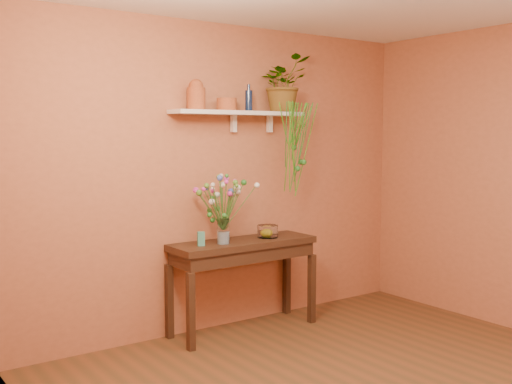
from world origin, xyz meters
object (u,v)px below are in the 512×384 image
object	(u,v)px
terracotta_jug	(196,95)
bouquet	(221,194)
spider_plant	(283,84)
glass_vase	(223,233)
sideboard	(243,253)
glass_bowl	(268,232)
blue_bottle	(249,100)

from	to	relation	value
terracotta_jug	bouquet	size ratio (longest dim) A/B	0.52
spider_plant	glass_vase	bearing A→B (deg)	-169.84
terracotta_jug	glass_vase	xyz separation A→B (m)	(0.16, -0.16, -1.16)
spider_plant	sideboard	bearing A→B (deg)	-169.79
glass_vase	glass_bowl	distance (m)	0.50
spider_plant	glass_vase	distance (m)	1.49
sideboard	glass_bowl	xyz separation A→B (m)	(0.26, -0.01, 0.17)
blue_bottle	bouquet	distance (m)	0.89
terracotta_jug	blue_bottle	world-z (taller)	terracotta_jug
spider_plant	glass_bowl	bearing A→B (deg)	-158.13
spider_plant	bouquet	size ratio (longest dim) A/B	1.03
terracotta_jug	blue_bottle	distance (m)	0.52
glass_bowl	sideboard	bearing A→B (deg)	178.36
blue_bottle	glass_bowl	size ratio (longest dim) A/B	1.26
terracotta_jug	sideboard	bearing A→B (deg)	-16.15
sideboard	glass_vase	distance (m)	0.32
sideboard	glass_vase	world-z (taller)	glass_vase
sideboard	terracotta_jug	bearing A→B (deg)	163.85
blue_bottle	glass_bowl	bearing A→B (deg)	-34.80
glass_bowl	blue_bottle	bearing A→B (deg)	145.20
terracotta_jug	spider_plant	size ratio (longest dim) A/B	0.50
sideboard	bouquet	distance (m)	0.60
terracotta_jug	glass_bowl	bearing A→B (deg)	-10.54
sideboard	terracotta_jug	distance (m)	1.43
glass_vase	glass_bowl	size ratio (longest dim) A/B	1.18
blue_bottle	sideboard	bearing A→B (deg)	-143.90
sideboard	bouquet	xyz separation A→B (m)	(-0.25, -0.04, 0.54)
sideboard	spider_plant	bearing A→B (deg)	10.21
blue_bottle	spider_plant	distance (m)	0.42
blue_bottle	bouquet	bearing A→B (deg)	-160.88
sideboard	spider_plant	world-z (taller)	spider_plant
glass_vase	bouquet	world-z (taller)	bouquet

